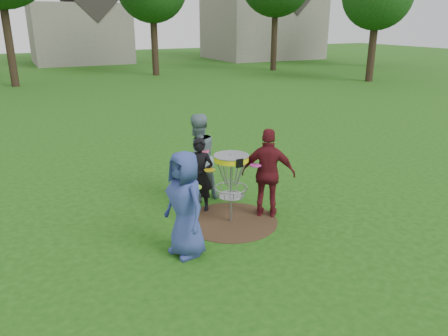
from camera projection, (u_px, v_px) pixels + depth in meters
name	position (u px, v px, depth m)	size (l,w,h in m)	color
ground	(231.00, 221.00, 8.43)	(100.00, 100.00, 0.00)	#19470F
dirt_patch	(231.00, 221.00, 8.43)	(1.80, 1.80, 0.01)	#47331E
player_blue	(185.00, 204.00, 7.00)	(0.87, 0.57, 1.78)	navy
player_black	(200.00, 175.00, 8.73)	(0.55, 0.36, 1.50)	black
player_grey	(197.00, 158.00, 9.18)	(0.91, 0.71, 1.88)	gray
player_maroon	(268.00, 173.00, 8.42)	(1.04, 0.43, 1.77)	maroon
disc_on_grass	(184.00, 228.00, 8.17)	(0.22, 0.22, 0.02)	white
disc_golf_basket	(231.00, 172.00, 8.10)	(0.66, 0.67, 1.38)	#9EA0A5
held_discs	(216.00, 167.00, 8.20)	(1.69, 1.84, 0.25)	#81DF18
house_row	(103.00, 14.00, 37.12)	(44.50, 10.65, 11.62)	gray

